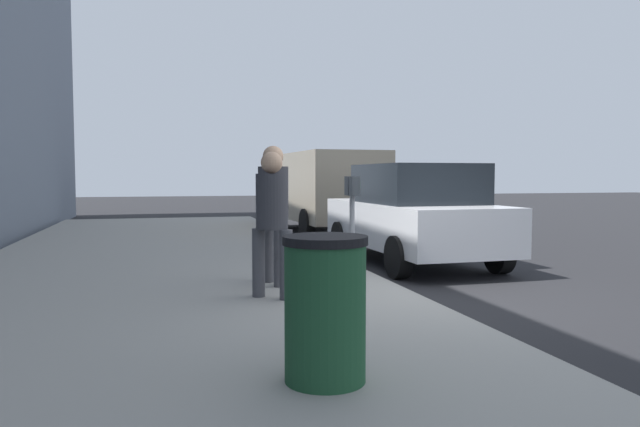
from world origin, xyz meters
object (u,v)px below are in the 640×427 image
object	(u,v)px
pedestrian_bystander	(272,213)
parked_van_far	(323,187)
parked_sedan_near	(413,214)
trash_bin	(325,308)
parking_meter	(352,205)
pedestrian_at_meter	(273,203)

from	to	relation	value
pedestrian_bystander	parked_van_far	bearing A→B (deg)	22.10
pedestrian_bystander	parked_sedan_near	xyz separation A→B (m)	(3.04, -3.09, -0.24)
pedestrian_bystander	parked_van_far	xyz separation A→B (m)	(9.20, -3.09, 0.12)
trash_bin	parking_meter	bearing A→B (deg)	-20.46
parking_meter	pedestrian_bystander	bearing A→B (deg)	126.15
parked_van_far	parking_meter	bearing A→B (deg)	167.58
parked_sedan_near	trash_bin	size ratio (longest dim) A/B	4.39
pedestrian_bystander	parked_sedan_near	world-z (taller)	pedestrian_bystander
parking_meter	trash_bin	bearing A→B (deg)	159.54
parking_meter	pedestrian_bystander	world-z (taller)	pedestrian_bystander
parked_sedan_near	parked_van_far	bearing A→B (deg)	0.01
parked_sedan_near	parked_van_far	distance (m)	6.17
pedestrian_at_meter	parked_sedan_near	bearing A→B (deg)	24.60
parking_meter	trash_bin	xyz separation A→B (m)	(-3.80, 1.42, -0.51)
pedestrian_bystander	parked_van_far	size ratio (longest dim) A/B	0.32
parking_meter	trash_bin	world-z (taller)	parking_meter
pedestrian_bystander	parking_meter	bearing A→B (deg)	-13.17
parking_meter	parked_sedan_near	xyz separation A→B (m)	(2.11, -1.82, -0.27)
parked_sedan_near	trash_bin	world-z (taller)	parked_sedan_near
parking_meter	parked_van_far	world-z (taller)	parked_van_far
trash_bin	parked_sedan_near	bearing A→B (deg)	-28.73
parked_van_far	trash_bin	bearing A→B (deg)	164.98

